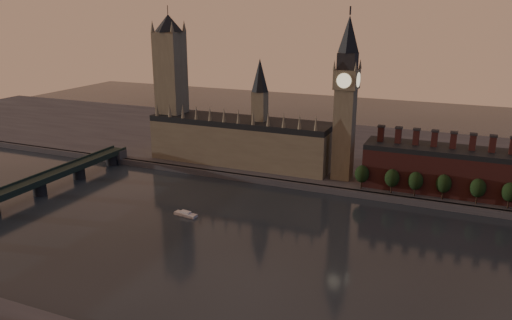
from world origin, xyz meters
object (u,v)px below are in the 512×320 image
Objects in this scene: victoria_tower at (171,81)px; westminster_bridge at (12,194)px; river_boat at (186,214)px; big_ben at (346,97)px.

victoria_tower is 133.21m from westminster_bridge.
river_boat is at bearing 15.10° from westminster_bridge.
big_ben is 121.99m from river_boat.
westminster_bridge is 102.63m from river_boat.
river_boat is at bearing -127.54° from big_ben.
river_boat is (63.90, -91.02, -58.05)m from victoria_tower.
river_boat is at bearing -54.93° from victoria_tower.
victoria_tower is at bearing 131.54° from river_boat.
big_ben is 0.54× the size of westminster_bridge.
westminster_bridge is 14.43× the size of river_boat.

